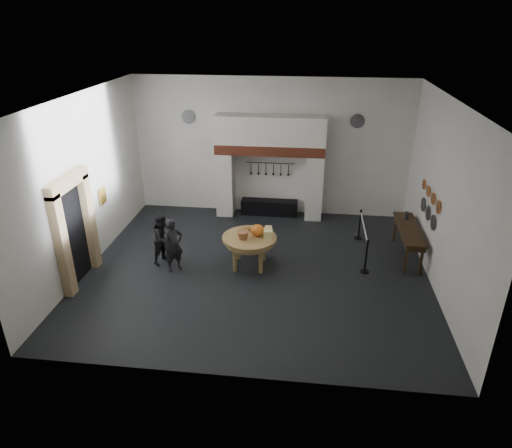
# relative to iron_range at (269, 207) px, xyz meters

# --- Properties ---
(floor) EXTENTS (9.00, 8.00, 0.02)m
(floor) POSITION_rel_iron_range_xyz_m (0.00, -3.72, -0.25)
(floor) COLOR black
(floor) RESTS_ON ground
(ceiling) EXTENTS (9.00, 8.00, 0.02)m
(ceiling) POSITION_rel_iron_range_xyz_m (0.00, -3.72, 4.25)
(ceiling) COLOR silver
(ceiling) RESTS_ON wall_back
(wall_back) EXTENTS (9.00, 0.02, 4.50)m
(wall_back) POSITION_rel_iron_range_xyz_m (0.00, 0.28, 2.00)
(wall_back) COLOR white
(wall_back) RESTS_ON floor
(wall_front) EXTENTS (9.00, 0.02, 4.50)m
(wall_front) POSITION_rel_iron_range_xyz_m (0.00, -7.72, 2.00)
(wall_front) COLOR white
(wall_front) RESTS_ON floor
(wall_left) EXTENTS (0.02, 8.00, 4.50)m
(wall_left) POSITION_rel_iron_range_xyz_m (-4.50, -3.72, 2.00)
(wall_left) COLOR white
(wall_left) RESTS_ON floor
(wall_right) EXTENTS (0.02, 8.00, 4.50)m
(wall_right) POSITION_rel_iron_range_xyz_m (4.50, -3.72, 2.00)
(wall_right) COLOR white
(wall_right) RESTS_ON floor
(chimney_pier_left) EXTENTS (0.55, 0.70, 2.15)m
(chimney_pier_left) POSITION_rel_iron_range_xyz_m (-1.48, -0.07, 0.82)
(chimney_pier_left) COLOR silver
(chimney_pier_left) RESTS_ON floor
(chimney_pier_right) EXTENTS (0.55, 0.70, 2.15)m
(chimney_pier_right) POSITION_rel_iron_range_xyz_m (1.48, -0.07, 0.82)
(chimney_pier_right) COLOR silver
(chimney_pier_right) RESTS_ON floor
(hearth_brick_band) EXTENTS (3.50, 0.72, 0.32)m
(hearth_brick_band) POSITION_rel_iron_range_xyz_m (0.00, -0.07, 2.06)
(hearth_brick_band) COLOR #9E442B
(hearth_brick_band) RESTS_ON chimney_pier_left
(chimney_hood) EXTENTS (3.50, 0.70, 0.90)m
(chimney_hood) POSITION_rel_iron_range_xyz_m (0.00, -0.07, 2.67)
(chimney_hood) COLOR silver
(chimney_hood) RESTS_ON hearth_brick_band
(iron_range) EXTENTS (1.90, 0.45, 0.50)m
(iron_range) POSITION_rel_iron_range_xyz_m (0.00, 0.00, 0.00)
(iron_range) COLOR black
(iron_range) RESTS_ON floor
(utensil_rail) EXTENTS (1.60, 0.02, 0.02)m
(utensil_rail) POSITION_rel_iron_range_xyz_m (0.00, 0.20, 1.50)
(utensil_rail) COLOR black
(utensil_rail) RESTS_ON wall_back
(door_recess) EXTENTS (0.04, 1.10, 2.50)m
(door_recess) POSITION_rel_iron_range_xyz_m (-4.47, -4.72, 1.00)
(door_recess) COLOR black
(door_recess) RESTS_ON floor
(door_jamb_near) EXTENTS (0.22, 0.30, 2.60)m
(door_jamb_near) POSITION_rel_iron_range_xyz_m (-4.38, -5.42, 1.05)
(door_jamb_near) COLOR tan
(door_jamb_near) RESTS_ON floor
(door_jamb_far) EXTENTS (0.22, 0.30, 2.60)m
(door_jamb_far) POSITION_rel_iron_range_xyz_m (-4.38, -4.02, 1.05)
(door_jamb_far) COLOR tan
(door_jamb_far) RESTS_ON floor
(door_lintel) EXTENTS (0.22, 1.70, 0.30)m
(door_lintel) POSITION_rel_iron_range_xyz_m (-4.38, -4.72, 2.40)
(door_lintel) COLOR tan
(door_lintel) RESTS_ON door_jamb_near
(wall_plaque) EXTENTS (0.05, 0.34, 0.44)m
(wall_plaque) POSITION_rel_iron_range_xyz_m (-4.45, -2.92, 1.35)
(wall_plaque) COLOR gold
(wall_plaque) RESTS_ON wall_left
(work_table) EXTENTS (1.53, 1.53, 0.07)m
(work_table) POSITION_rel_iron_range_xyz_m (-0.21, -3.54, 0.59)
(work_table) COLOR tan
(work_table) RESTS_ON floor
(pumpkin) EXTENTS (0.36, 0.36, 0.31)m
(pumpkin) POSITION_rel_iron_range_xyz_m (-0.01, -3.44, 0.78)
(pumpkin) COLOR #E95B20
(pumpkin) RESTS_ON work_table
(cheese_block_big) EXTENTS (0.22, 0.22, 0.24)m
(cheese_block_big) POSITION_rel_iron_range_xyz_m (0.29, -3.59, 0.74)
(cheese_block_big) COLOR #EADF8B
(cheese_block_big) RESTS_ON work_table
(cheese_block_small) EXTENTS (0.18, 0.18, 0.20)m
(cheese_block_small) POSITION_rel_iron_range_xyz_m (0.27, -3.29, 0.72)
(cheese_block_small) COLOR #E6D289
(cheese_block_small) RESTS_ON work_table
(wicker_basket) EXTENTS (0.34, 0.34, 0.22)m
(wicker_basket) POSITION_rel_iron_range_xyz_m (-0.36, -3.69, 0.73)
(wicker_basket) COLOR #9B5B38
(wicker_basket) RESTS_ON work_table
(bread_loaf) EXTENTS (0.31, 0.18, 0.13)m
(bread_loaf) POSITION_rel_iron_range_xyz_m (-0.31, -3.19, 0.69)
(bread_loaf) COLOR #9C6937
(bread_loaf) RESTS_ON work_table
(visitor_near) EXTENTS (0.63, 0.62, 1.46)m
(visitor_near) POSITION_rel_iron_range_xyz_m (-2.16, -3.99, 0.48)
(visitor_near) COLOR black
(visitor_near) RESTS_ON floor
(visitor_far) EXTENTS (0.80, 0.87, 1.44)m
(visitor_far) POSITION_rel_iron_range_xyz_m (-2.56, -3.59, 0.47)
(visitor_far) COLOR black
(visitor_far) RESTS_ON floor
(side_table) EXTENTS (0.55, 2.20, 0.06)m
(side_table) POSITION_rel_iron_range_xyz_m (4.10, -2.53, 0.62)
(side_table) COLOR #362513
(side_table) RESTS_ON floor
(pewter_jug) EXTENTS (0.12, 0.12, 0.22)m
(pewter_jug) POSITION_rel_iron_range_xyz_m (4.10, -1.93, 0.76)
(pewter_jug) COLOR #46464B
(pewter_jug) RESTS_ON side_table
(copper_pan_a) EXTENTS (0.03, 0.34, 0.34)m
(copper_pan_a) POSITION_rel_iron_range_xyz_m (4.46, -3.52, 1.70)
(copper_pan_a) COLOR #C6662D
(copper_pan_a) RESTS_ON wall_right
(copper_pan_b) EXTENTS (0.03, 0.32, 0.32)m
(copper_pan_b) POSITION_rel_iron_range_xyz_m (4.46, -2.97, 1.70)
(copper_pan_b) COLOR #C6662D
(copper_pan_b) RESTS_ON wall_right
(copper_pan_c) EXTENTS (0.03, 0.30, 0.30)m
(copper_pan_c) POSITION_rel_iron_range_xyz_m (4.46, -2.42, 1.70)
(copper_pan_c) COLOR #C6662D
(copper_pan_c) RESTS_ON wall_right
(copper_pan_d) EXTENTS (0.03, 0.28, 0.28)m
(copper_pan_d) POSITION_rel_iron_range_xyz_m (4.46, -1.87, 1.70)
(copper_pan_d) COLOR #C6662D
(copper_pan_d) RESTS_ON wall_right
(pewter_plate_left) EXTENTS (0.03, 0.40, 0.40)m
(pewter_plate_left) POSITION_rel_iron_range_xyz_m (4.46, -3.32, 1.20)
(pewter_plate_left) COLOR #4C4C51
(pewter_plate_left) RESTS_ON wall_right
(pewter_plate_mid) EXTENTS (0.03, 0.40, 0.40)m
(pewter_plate_mid) POSITION_rel_iron_range_xyz_m (4.46, -2.72, 1.20)
(pewter_plate_mid) COLOR #4C4C51
(pewter_plate_mid) RESTS_ON wall_right
(pewter_plate_right) EXTENTS (0.03, 0.40, 0.40)m
(pewter_plate_right) POSITION_rel_iron_range_xyz_m (4.46, -2.12, 1.20)
(pewter_plate_right) COLOR #4C4C51
(pewter_plate_right) RESTS_ON wall_right
(pewter_plate_back_left) EXTENTS (0.44, 0.03, 0.44)m
(pewter_plate_back_left) POSITION_rel_iron_range_xyz_m (-2.70, 0.24, 2.95)
(pewter_plate_back_left) COLOR #4C4C51
(pewter_plate_back_left) RESTS_ON wall_back
(pewter_plate_back_right) EXTENTS (0.44, 0.03, 0.44)m
(pewter_plate_back_right) POSITION_rel_iron_range_xyz_m (2.70, 0.24, 2.95)
(pewter_plate_back_right) COLOR #4C4C51
(pewter_plate_back_right) RESTS_ON wall_back
(barrier_post_near) EXTENTS (0.05, 0.05, 0.90)m
(barrier_post_near) POSITION_rel_iron_range_xyz_m (2.88, -3.52, 0.20)
(barrier_post_near) COLOR black
(barrier_post_near) RESTS_ON floor
(barrier_post_far) EXTENTS (0.05, 0.05, 0.90)m
(barrier_post_far) POSITION_rel_iron_range_xyz_m (2.88, -1.52, 0.20)
(barrier_post_far) COLOR black
(barrier_post_far) RESTS_ON floor
(barrier_rope) EXTENTS (0.04, 2.00, 0.04)m
(barrier_rope) POSITION_rel_iron_range_xyz_m (2.88, -2.52, 0.60)
(barrier_rope) COLOR white
(barrier_rope) RESTS_ON barrier_post_near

